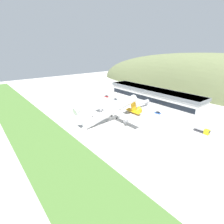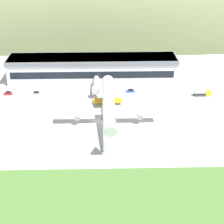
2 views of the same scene
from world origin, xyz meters
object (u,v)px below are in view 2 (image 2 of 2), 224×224
(fuel_truck, at_px, (202,93))
(traffic_cone_1, at_px, (135,104))
(terminal_building, at_px, (93,67))
(service_car_1, at_px, (8,93))
(service_car_2, at_px, (36,93))
(service_car_0, at_px, (130,91))
(cargo_airplane, at_px, (109,110))
(traffic_cone_0, at_px, (111,110))
(jetway_0, at_px, (96,85))

(fuel_truck, bearing_deg, traffic_cone_1, -164.88)
(terminal_building, bearing_deg, traffic_cone_1, -57.05)
(fuel_truck, relative_size, traffic_cone_1, 13.71)
(terminal_building, distance_m, service_car_1, 43.31)
(terminal_building, xyz_separation_m, service_car_2, (-26.17, -17.46, -6.38))
(service_car_0, bearing_deg, fuel_truck, -8.90)
(service_car_2, bearing_deg, service_car_1, 179.42)
(cargo_airplane, xyz_separation_m, traffic_cone_1, (12.04, 17.89, -5.98))
(service_car_0, distance_m, fuel_truck, 33.37)
(service_car_0, distance_m, traffic_cone_0, 22.13)
(service_car_0, height_order, service_car_2, service_car_2)
(traffic_cone_0, bearing_deg, traffic_cone_1, 29.68)
(terminal_building, relative_size, service_car_0, 20.45)
(traffic_cone_1, bearing_deg, fuel_truck, 15.12)
(jetway_0, bearing_deg, fuel_truck, -5.14)
(service_car_1, distance_m, traffic_cone_1, 59.69)
(fuel_truck, bearing_deg, traffic_cone_0, -160.91)
(service_car_0, xyz_separation_m, service_car_1, (-57.25, -1.44, 0.08))
(service_car_0, bearing_deg, traffic_cone_0, -115.85)
(cargo_airplane, distance_m, traffic_cone_0, 13.23)
(service_car_0, bearing_deg, terminal_building, 138.66)
(service_car_2, distance_m, traffic_cone_1, 46.99)
(service_car_0, relative_size, traffic_cone_1, 7.10)
(jetway_0, bearing_deg, service_car_2, -178.33)
(terminal_building, relative_size, jetway_0, 5.10)
(jetway_0, height_order, service_car_1, jetway_0)
(cargo_airplane, xyz_separation_m, service_car_1, (-46.37, 30.21, -5.59))
(service_car_0, bearing_deg, jetway_0, -177.34)
(service_car_1, height_order, service_car_2, service_car_1)
(terminal_building, xyz_separation_m, jetway_0, (1.92, -16.64, -2.98))
(cargo_airplane, bearing_deg, service_car_0, 71.03)
(fuel_truck, distance_m, traffic_cone_0, 45.10)
(jetway_0, relative_size, cargo_airplane, 0.32)
(service_car_1, bearing_deg, jetway_0, 0.96)
(service_car_0, bearing_deg, cargo_airplane, -108.97)
(terminal_building, bearing_deg, jetway_0, -83.43)
(cargo_airplane, bearing_deg, fuel_truck, 31.14)
(jetway_0, bearing_deg, terminal_building, 96.57)
(terminal_building, height_order, traffic_cone_0, terminal_building)
(traffic_cone_0, bearing_deg, service_car_2, 152.06)
(service_car_2, relative_size, traffic_cone_1, 7.57)
(jetway_0, bearing_deg, cargo_airplane, -80.33)
(service_car_1, relative_size, traffic_cone_0, 7.11)
(service_car_2, bearing_deg, terminal_building, 33.72)
(terminal_building, xyz_separation_m, cargo_airplane, (7.18, -47.54, -0.71))
(fuel_truck, relative_size, traffic_cone_0, 13.71)
(fuel_truck, bearing_deg, jetway_0, 174.86)
(fuel_truck, bearing_deg, service_car_0, 171.10)
(fuel_truck, bearing_deg, service_car_2, 177.34)
(service_car_0, height_order, fuel_truck, fuel_truck)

